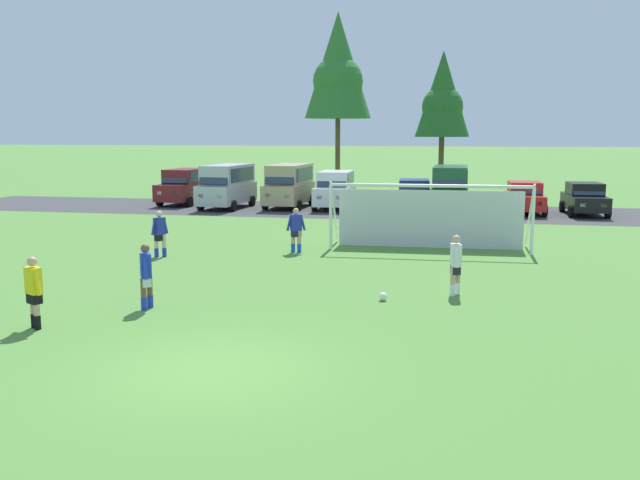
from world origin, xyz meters
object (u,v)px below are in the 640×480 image
parked_car_slot_center (335,189)px  parked_car_slot_far_right (525,197)px  soccer_goal (430,215)px  parked_car_slot_end (585,199)px  parked_car_slot_left (227,185)px  parked_car_slot_right (450,188)px  parked_car_slot_center_left (289,185)px  parked_car_slot_center_right (414,194)px  parked_car_slot_far_left (185,186)px  player_striker_near (146,276)px  soccer_ball (383,297)px  player_midfield_center (160,234)px  referee (34,293)px  player_winger_left (456,265)px  player_defender_far (296,230)px

parked_car_slot_center → parked_car_slot_far_right: parked_car_slot_center is taller
soccer_goal → parked_car_slot_end: (7.62, 12.55, -0.42)m
parked_car_slot_left → parked_car_slot_right: same height
parked_car_slot_center_left → parked_car_slot_center_right: bearing=2.2°
parked_car_slot_center → parked_car_slot_center_right: (4.49, 0.35, -0.24)m
parked_car_slot_far_left → parked_car_slot_center_left: bearing=-5.0°
player_striker_near → soccer_ball: bearing=19.4°
parked_car_slot_left → parked_car_slot_center_left: 3.60m
parked_car_slot_center_left → parked_car_slot_right: bearing=-1.9°
soccer_goal → parked_car_slot_center_right: 13.37m
soccer_goal → soccer_ball: bearing=-95.2°
player_midfield_center → parked_car_slot_far_right: bearing=49.8°
parked_car_slot_left → parked_car_slot_center: (6.19, 0.97, -0.23)m
referee → parked_car_slot_left: parked_car_slot_left is taller
parked_car_slot_right → parked_car_slot_left: bearing=-176.7°
player_winger_left → parked_car_slot_center_left: 22.76m
parked_car_slot_left → player_winger_left: bearing=-56.0°
soccer_ball → parked_car_slot_left: parked_car_slot_left is taller
player_winger_left → parked_car_slot_center_right: parked_car_slot_center_right is taller
soccer_ball → soccer_goal: 8.73m
referee → player_midfield_center: bearing=96.9°
player_striker_near → parked_car_slot_far_right: 25.69m
player_winger_left → player_striker_near: bearing=-157.9°
player_midfield_center → parked_car_slot_center: size_ratio=0.35×
parked_car_slot_center_left → parked_car_slot_right: same height
parked_car_slot_end → parked_car_slot_center: bearing=178.4°
parked_car_slot_center → player_defender_far: bearing=-85.3°
soccer_ball → parked_car_slot_right: parked_car_slot_right is taller
soccer_ball → parked_car_slot_center_left: (-7.90, 21.61, 1.23)m
player_defender_far → parked_car_slot_center_left: bearing=104.9°
soccer_goal → parked_car_slot_center_right: bearing=96.3°
player_striker_near → player_winger_left: same height
parked_car_slot_far_left → parked_car_slot_center: same height
parked_car_slot_left → soccer_ball: bearing=-61.1°
parked_car_slot_center → referee: bearing=-94.9°
player_midfield_center → player_winger_left: same height
player_midfield_center → player_defender_far: size_ratio=1.00×
player_defender_far → parked_car_slot_center: bearing=94.7°
soccer_goal → player_defender_far: size_ratio=4.56×
player_striker_near → player_winger_left: bearing=22.1°
parked_car_slot_center_right → parked_car_slot_left: bearing=-172.9°
player_midfield_center → parked_car_slot_right: (9.80, 16.41, 0.52)m
player_defender_far → parked_car_slot_end: (12.36, 14.39, 0.05)m
referee → player_winger_left: (9.20, 5.18, 0.00)m
parked_car_slot_right → player_striker_near: bearing=-106.8°
player_defender_far → parked_car_slot_end: 18.97m
player_winger_left → parked_car_slot_far_right: size_ratio=0.39×
player_winger_left → parked_car_slot_right: bearing=91.4°
parked_car_slot_left → parked_car_slot_end: parked_car_slot_left is taller
parked_car_slot_center_left → parked_car_slot_center: (2.74, -0.07, -0.23)m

